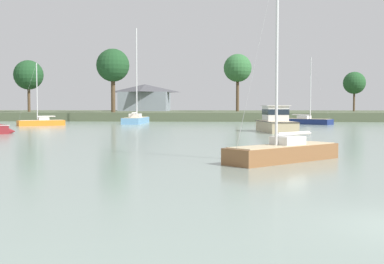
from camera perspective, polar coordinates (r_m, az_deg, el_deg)
The scene contains 11 objects.
far_shore_bank at distance 109.47m, azimuth 6.28°, elevation 1.94°, with size 234.85×42.68×1.57m, color #4C563D.
sailboat_skyblue at distance 80.80m, azimuth -6.40°, elevation 1.21°, with size 2.80×9.97×15.91m.
sailboat_orange at distance 74.39m, azimuth -16.76°, elevation 0.86°, with size 6.29×5.05×9.39m.
sailboat_wood at distance 26.54m, azimuth 10.34°, elevation -2.79°, with size 6.43×6.32×10.99m.
sailboat_navy at distance 78.70m, azimuth 12.86°, elevation 1.04°, with size 7.71×6.44×10.75m.
cruiser_sand at distance 56.47m, azimuth 9.32°, elevation 0.76°, with size 4.12×9.53×5.71m.
shore_tree_far_left at distance 95.73m, azimuth -8.98°, elevation 7.45°, with size 6.17×6.17×11.90m.
shore_tree_center_left at distance 108.70m, azimuth 5.21°, elevation 7.22°, with size 5.99×5.99×12.30m.
shore_tree_left_mid at distance 114.39m, azimuth 17.97°, elevation 5.32°, with size 4.79×4.79×8.56m.
shore_tree_inland_c at distance 105.47m, azimuth -18.09°, elevation 6.17°, with size 5.86×5.86×10.28m.
cottage_eastern at distance 117.49m, azimuth -5.38°, elevation 3.97°, with size 11.83×9.96×6.20m.
Camera 1 is at (-4.40, -12.19, 2.93)m, focal length 46.92 mm.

